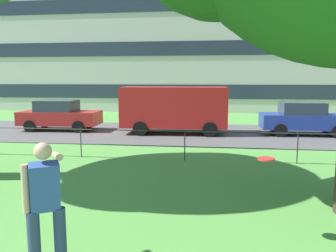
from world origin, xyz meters
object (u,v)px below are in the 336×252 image
(person_thrower, at_px, (45,206))
(car_red_far_right, at_px, (60,115))
(apartment_building_background, at_px, (168,0))
(panel_van_center, at_px, (174,107))
(car_blue_far_left, at_px, (304,118))
(frisbee, at_px, (266,159))

(person_thrower, bearing_deg, car_red_far_right, 114.54)
(apartment_building_background, bearing_deg, person_thrower, -85.76)
(person_thrower, relative_size, apartment_building_background, 0.05)
(panel_van_center, distance_m, car_blue_far_left, 6.13)
(car_red_far_right, bearing_deg, apartment_building_background, 78.30)
(frisbee, distance_m, panel_van_center, 10.94)
(panel_van_center, xyz_separation_m, apartment_building_background, (-2.50, 17.02, 8.90))
(car_red_far_right, bearing_deg, panel_van_center, -2.30)
(panel_van_center, bearing_deg, apartment_building_background, 98.37)
(car_blue_far_left, bearing_deg, panel_van_center, -176.90)
(person_thrower, bearing_deg, panel_van_center, 88.35)
(car_blue_far_left, xyz_separation_m, apartment_building_background, (-8.61, 16.69, 9.39))
(car_red_far_right, height_order, panel_van_center, panel_van_center)
(person_thrower, relative_size, panel_van_center, 0.36)
(car_blue_far_left, relative_size, apartment_building_background, 0.10)
(car_red_far_right, distance_m, car_blue_far_left, 12.08)
(panel_van_center, height_order, apartment_building_background, apartment_building_background)
(frisbee, height_order, panel_van_center, panel_van_center)
(frisbee, xyz_separation_m, apartment_building_background, (-5.14, 27.64, 8.84))
(person_thrower, height_order, frisbee, person_thrower)
(car_red_far_right, relative_size, car_blue_far_left, 1.01)
(panel_van_center, relative_size, apartment_building_background, 0.13)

